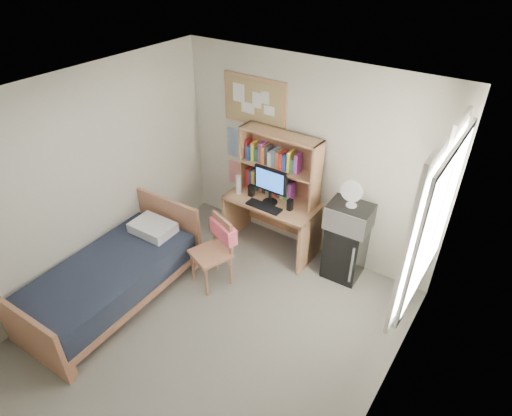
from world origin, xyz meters
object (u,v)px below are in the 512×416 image
Objects in this scene: bed at (112,283)px; microwave at (350,216)px; bulletin_board at (255,102)px; speaker_left at (251,190)px; speaker_right at (290,205)px; desk at (272,224)px; desk_chair at (210,253)px; desk_fan at (353,194)px; monitor at (270,186)px; mini_fridge at (345,250)px.

bed is 2.92m from microwave.
speaker_left is (0.20, -0.37, -1.07)m from bulletin_board.
speaker_right is (0.80, -0.37, -1.07)m from bulletin_board.
speaker_right is 0.77m from microwave.
desk_chair reaches higher than desk.
bulletin_board is at bearing 148.36° from desk.
desk is at bearing 60.77° from bed.
microwave is at bearing 42.00° from bed.
bed is at bearing -124.30° from speaker_right.
desk_fan is (1.06, 0.05, 0.83)m from desk.
bulletin_board is 1.15m from speaker_left.
speaker_right is 0.85m from desk_fan.
speaker_left reaches higher than desk.
desk_chair is 2.92× the size of desk_fan.
monitor is at bearing 60.03° from bed.
bulletin_board is at bearing 118.57° from speaker_left.
speaker_right reaches higher than bed.
microwave is (1.06, 0.05, 0.52)m from desk.
monitor reaches higher than desk.
speaker_left is at bearing 67.66° from bed.
desk_chair is 5.73× the size of speaker_left.
speaker_right is at bearing -172.71° from mini_fridge.
desk_chair is (-0.23, -1.02, 0.08)m from desk.
bulletin_board reaches higher than bed.
bed is 2.35m from speaker_right.
desk_fan is (0.00, -0.02, 0.84)m from mini_fridge.
bulletin_board reaches higher than mini_fridge.
desk_chair is at bearing -142.77° from desk_fan.
desk_fan is (1.56, -0.26, -0.70)m from bulletin_board.
monitor is (0.23, 0.96, 0.56)m from desk_chair.
mini_fridge is at bearing 10.12° from speaker_right.
microwave is (1.06, 0.11, -0.11)m from monitor.
bulletin_board is 6.08× the size of speaker_right.
monitor is at bearing 96.18° from desk_chair.
monitor reaches higher than mini_fridge.
speaker_right is at bearing -174.19° from desk_fan.
monitor is 1.56× the size of desk_fan.
desk_chair and speaker_right have the same top height.
bulletin_board is 1.02× the size of desk_chair.
bed is at bearing -102.49° from bulletin_board.
mini_fridge is at bearing 90.00° from microwave.
microwave is at bearing 59.45° from desk_chair.
bed is (-2.05, -2.00, -0.10)m from mini_fridge.
desk_chair is at bearing -142.23° from mini_fridge.
bed is 12.44× the size of speaker_left.
microwave reaches higher than speaker_left.
desk_fan is (0.00, 0.00, 0.31)m from microwave.
mini_fridge is 0.90m from speaker_right.
desk is at bearing 96.93° from desk_chair.
desk is 2.18m from bed.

